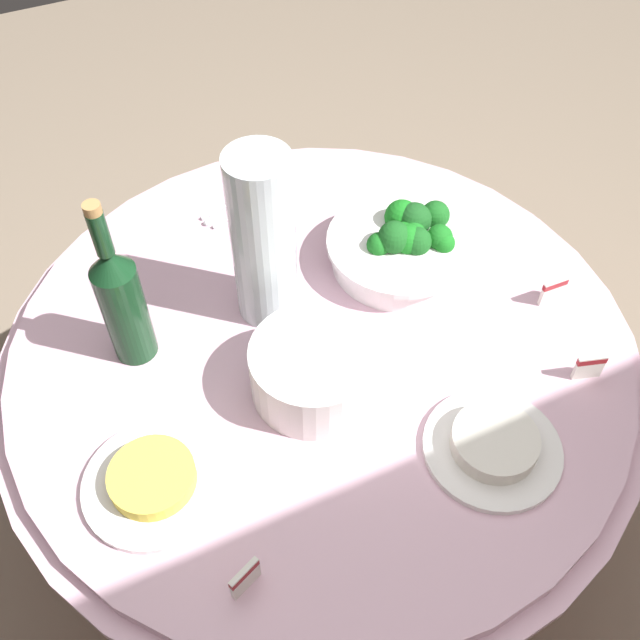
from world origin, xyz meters
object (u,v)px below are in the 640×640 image
object	(u,v)px
label_placard_mid	(590,366)
food_plate_fried_egg	(153,480)
broccoli_bowl	(403,245)
plate_stack	(313,370)
wine_bottle	(122,301)
label_placard_front	(554,290)
food_plate_rice	(493,445)
decorative_fruit_vase	(264,247)
serving_tongs	(235,208)
label_placard_rear	(245,577)

from	to	relation	value
label_placard_mid	food_plate_fried_egg	bearing A→B (deg)	-9.15
broccoli_bowl	plate_stack	bearing A→B (deg)	35.17
broccoli_bowl	wine_bottle	distance (m)	0.53
plate_stack	wine_bottle	world-z (taller)	wine_bottle
plate_stack	wine_bottle	distance (m)	0.33
label_placard_front	food_plate_rice	bearing A→B (deg)	38.47
broccoli_bowl	wine_bottle	size ratio (longest dim) A/B	0.83
broccoli_bowl	decorative_fruit_vase	size ratio (longest dim) A/B	0.82
food_plate_rice	label_placard_mid	distance (m)	0.23
decorative_fruit_vase	food_plate_fried_egg	world-z (taller)	decorative_fruit_vase
serving_tongs	food_plate_fried_egg	bearing A→B (deg)	57.97
label_placard_front	label_placard_mid	world-z (taller)	same
decorative_fruit_vase	label_placard_rear	xyz separation A→B (m)	(0.23, 0.46, -0.12)
serving_tongs	label_placard_front	xyz separation A→B (m)	(-0.44, 0.49, 0.03)
broccoli_bowl	label_placard_front	xyz separation A→B (m)	(-0.20, 0.21, -0.01)
label_placard_mid	plate_stack	bearing A→B (deg)	-22.43
plate_stack	label_placard_mid	size ratio (longest dim) A/B	3.82
decorative_fruit_vase	label_placard_front	size ratio (longest dim) A/B	6.18
wine_bottle	serving_tongs	size ratio (longest dim) A/B	2.02
plate_stack	serving_tongs	xyz separation A→B (m)	(-0.04, -0.48, -0.05)
food_plate_rice	label_placard_front	world-z (taller)	label_placard_front
decorative_fruit_vase	serving_tongs	world-z (taller)	decorative_fruit_vase
wine_bottle	food_plate_fried_egg	world-z (taller)	wine_bottle
label_placard_mid	label_placard_rear	size ratio (longest dim) A/B	1.00
label_placard_rear	food_plate_fried_egg	bearing A→B (deg)	-70.74
broccoli_bowl	decorative_fruit_vase	distance (m)	0.30
broccoli_bowl	food_plate_fried_egg	bearing A→B (deg)	24.09
plate_stack	label_placard_mid	distance (m)	0.47
broccoli_bowl	serving_tongs	bearing A→B (deg)	-49.56
food_plate_rice	broccoli_bowl	bearing A→B (deg)	-99.88
serving_tongs	food_plate_fried_egg	world-z (taller)	food_plate_fried_egg
broccoli_bowl	label_placard_rear	size ratio (longest dim) A/B	5.09
label_placard_mid	wine_bottle	bearing A→B (deg)	-29.52
broccoli_bowl	label_placard_rear	xyz separation A→B (m)	(0.50, 0.46, -0.01)
broccoli_bowl	wine_bottle	bearing A→B (deg)	-1.02
decorative_fruit_vase	food_plate_fried_egg	bearing A→B (deg)	41.26
plate_stack	label_placard_front	xyz separation A→B (m)	(-0.48, 0.01, -0.02)
wine_bottle	label_placard_front	world-z (taller)	wine_bottle
label_placard_rear	wine_bottle	bearing A→B (deg)	-87.25
label_placard_rear	food_plate_rice	bearing A→B (deg)	-175.52
plate_stack	decorative_fruit_vase	xyz separation A→B (m)	(-0.00, -0.20, 0.10)
broccoli_bowl	serving_tongs	xyz separation A→B (m)	(0.24, -0.28, -0.04)
broccoli_bowl	label_placard_mid	world-z (taller)	broccoli_bowl
decorative_fruit_vase	food_plate_fried_egg	xyz separation A→B (m)	(0.30, 0.26, -0.14)
wine_bottle	food_plate_rice	distance (m)	0.64
plate_stack	decorative_fruit_vase	bearing A→B (deg)	-90.33
label_placard_front	broccoli_bowl	bearing A→B (deg)	-45.94
food_plate_fried_egg	wine_bottle	bearing A→B (deg)	-100.28
broccoli_bowl	label_placard_front	bearing A→B (deg)	134.06
wine_bottle	food_plate_rice	bearing A→B (deg)	136.09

